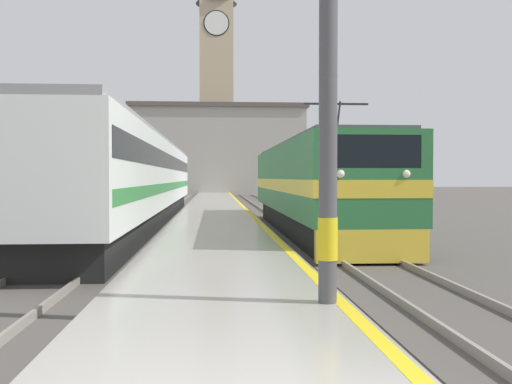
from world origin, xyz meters
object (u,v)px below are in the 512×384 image
(locomotive_train, at_px, (312,187))
(passenger_train, at_px, (141,179))
(clock_tower, at_px, (216,77))
(catenary_mast, at_px, (334,2))

(locomotive_train, relative_size, passenger_train, 0.53)
(locomotive_train, xyz_separation_m, clock_tower, (-3.39, 60.70, 14.29))
(locomotive_train, distance_m, passenger_train, 9.03)
(catenary_mast, relative_size, clock_tower, 0.28)
(clock_tower, bearing_deg, passenger_train, -93.96)
(passenger_train, distance_m, clock_tower, 57.14)
(passenger_train, xyz_separation_m, clock_tower, (3.83, 55.27, 13.98))
(locomotive_train, xyz_separation_m, passenger_train, (-7.21, 5.42, 0.30))
(passenger_train, distance_m, catenary_mast, 20.78)
(catenary_mast, bearing_deg, locomotive_train, 81.69)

